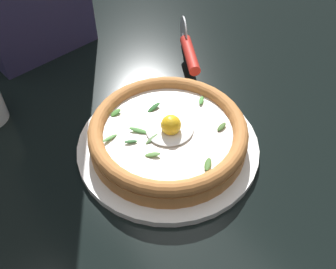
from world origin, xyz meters
TOP-DOWN VIEW (x-y plane):
  - ground_plane at (0.00, 0.00)m, footprint 2.40×2.40m
  - pizza_plate at (0.04, -0.04)m, footprint 0.30×0.30m
  - pizza at (0.04, -0.04)m, footprint 0.25×0.25m
  - pizza_cutter at (0.21, 0.12)m, footprint 0.09×0.15m

SIDE VIEW (x-z plane):
  - ground_plane at x=0.00m, z-range -0.03..0.00m
  - pizza_plate at x=0.04m, z-range 0.00..0.01m
  - pizza at x=0.04m, z-range 0.00..0.07m
  - pizza_cutter at x=0.21m, z-range 0.00..0.07m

